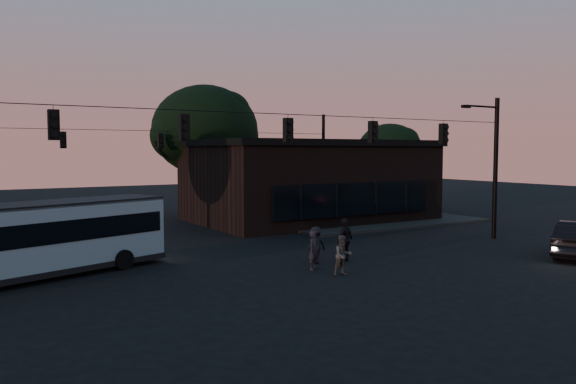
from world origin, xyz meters
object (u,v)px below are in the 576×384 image
bus (36,236)px  pedestrian_b (343,255)px  pedestrian_a (314,250)px  pedestrian_d (316,245)px  building (309,180)px  pedestrian_c (345,240)px

bus → pedestrian_b: 11.38m
pedestrian_a → pedestrian_b: bearing=-101.4°
pedestrian_a → pedestrian_d: bearing=26.1°
building → pedestrian_a: bearing=-122.9°
bus → pedestrian_d: bearing=-35.0°
pedestrian_a → bus: bearing=131.1°
pedestrian_c → pedestrian_d: pedestrian_c is taller
pedestrian_c → building: bearing=-140.8°
bus → pedestrian_d: 10.82m
bus → pedestrian_a: size_ratio=6.59×
pedestrian_d → pedestrian_c: bearing=164.8°
bus → pedestrian_d: size_ratio=6.57×
building → pedestrian_c: bearing=-117.5°
bus → pedestrian_a: 10.43m
pedestrian_c → bus: bearing=-39.3°
building → pedestrian_b: building is taller
pedestrian_c → pedestrian_d: (-1.32, 0.27, -0.15)m
pedestrian_b → pedestrian_c: pedestrian_c is taller
building → pedestrian_a: size_ratio=10.00×
building → bus: building is taller
pedestrian_c → pedestrian_a: bearing=-4.7°
building → pedestrian_d: (-8.00, -12.57, -1.94)m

